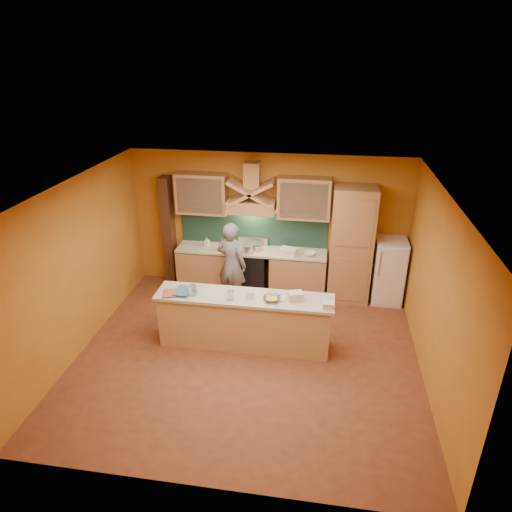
% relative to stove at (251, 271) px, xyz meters
% --- Properties ---
extents(floor, '(5.50, 5.00, 0.01)m').
position_rel_stove_xyz_m(floor, '(0.30, -2.20, -0.45)').
color(floor, brown).
rests_on(floor, ground).
extents(ceiling, '(5.50, 5.00, 0.01)m').
position_rel_stove_xyz_m(ceiling, '(0.30, -2.20, 2.35)').
color(ceiling, white).
rests_on(ceiling, wall_back).
extents(wall_back, '(5.50, 0.02, 2.80)m').
position_rel_stove_xyz_m(wall_back, '(0.30, 0.30, 0.95)').
color(wall_back, orange).
rests_on(wall_back, floor).
extents(wall_front, '(5.50, 0.02, 2.80)m').
position_rel_stove_xyz_m(wall_front, '(0.30, -4.70, 0.95)').
color(wall_front, orange).
rests_on(wall_front, floor).
extents(wall_left, '(0.02, 5.00, 2.80)m').
position_rel_stove_xyz_m(wall_left, '(-2.45, -2.20, 0.95)').
color(wall_left, orange).
rests_on(wall_left, floor).
extents(wall_right, '(0.02, 5.00, 2.80)m').
position_rel_stove_xyz_m(wall_right, '(3.05, -2.20, 0.95)').
color(wall_right, orange).
rests_on(wall_right, floor).
extents(base_cabinet_left, '(1.10, 0.60, 0.86)m').
position_rel_stove_xyz_m(base_cabinet_left, '(-0.95, 0.00, -0.02)').
color(base_cabinet_left, tan).
rests_on(base_cabinet_left, floor).
extents(base_cabinet_right, '(1.10, 0.60, 0.86)m').
position_rel_stove_xyz_m(base_cabinet_right, '(0.95, 0.00, -0.02)').
color(base_cabinet_right, tan).
rests_on(base_cabinet_right, floor).
extents(counter_top, '(3.00, 0.62, 0.04)m').
position_rel_stove_xyz_m(counter_top, '(-0.00, 0.00, 0.45)').
color(counter_top, beige).
rests_on(counter_top, base_cabinet_left).
extents(stove, '(0.60, 0.58, 0.90)m').
position_rel_stove_xyz_m(stove, '(0.00, 0.00, 0.00)').
color(stove, black).
rests_on(stove, floor).
extents(backsplash, '(3.00, 0.03, 0.70)m').
position_rel_stove_xyz_m(backsplash, '(-0.00, 0.28, 0.80)').
color(backsplash, '#17322B').
rests_on(backsplash, wall_back).
extents(range_hood, '(0.92, 0.50, 0.24)m').
position_rel_stove_xyz_m(range_hood, '(0.00, 0.05, 1.37)').
color(range_hood, tan).
rests_on(range_hood, wall_back).
extents(hood_chimney, '(0.30, 0.30, 0.50)m').
position_rel_stove_xyz_m(hood_chimney, '(0.00, 0.15, 1.95)').
color(hood_chimney, tan).
rests_on(hood_chimney, wall_back).
extents(upper_cabinet_left, '(1.00, 0.35, 0.80)m').
position_rel_stove_xyz_m(upper_cabinet_left, '(-1.00, 0.12, 1.55)').
color(upper_cabinet_left, tan).
rests_on(upper_cabinet_left, wall_back).
extents(upper_cabinet_right, '(1.00, 0.35, 0.80)m').
position_rel_stove_xyz_m(upper_cabinet_right, '(1.00, 0.12, 1.55)').
color(upper_cabinet_right, tan).
rests_on(upper_cabinet_right, wall_back).
extents(pantry_column, '(0.80, 0.60, 2.30)m').
position_rel_stove_xyz_m(pantry_column, '(1.95, 0.00, 0.70)').
color(pantry_column, tan).
rests_on(pantry_column, floor).
extents(fridge, '(0.58, 0.60, 1.30)m').
position_rel_stove_xyz_m(fridge, '(2.70, 0.00, 0.20)').
color(fridge, white).
rests_on(fridge, floor).
extents(trim_column_left, '(0.20, 0.30, 2.30)m').
position_rel_stove_xyz_m(trim_column_left, '(-1.75, 0.15, 0.70)').
color(trim_column_left, '#472816').
rests_on(trim_column_left, floor).
extents(island_body, '(2.80, 0.55, 0.88)m').
position_rel_stove_xyz_m(island_body, '(0.20, -1.90, -0.01)').
color(island_body, tan).
rests_on(island_body, floor).
extents(island_top, '(2.90, 0.62, 0.05)m').
position_rel_stove_xyz_m(island_top, '(0.20, -1.90, 0.47)').
color(island_top, beige).
rests_on(island_top, island_body).
extents(person, '(0.71, 0.59, 1.68)m').
position_rel_stove_xyz_m(person, '(-0.29, -0.56, 0.39)').
color(person, gray).
rests_on(person, floor).
extents(pot_large, '(0.24, 0.24, 0.15)m').
position_rel_stove_xyz_m(pot_large, '(-0.06, -0.12, 0.53)').
color(pot_large, silver).
rests_on(pot_large, stove).
extents(pot_small, '(0.25, 0.25, 0.13)m').
position_rel_stove_xyz_m(pot_small, '(0.11, 0.02, 0.51)').
color(pot_small, '#B6B5BC').
rests_on(pot_small, stove).
extents(soap_bottle_a, '(0.11, 0.11, 0.18)m').
position_rel_stove_xyz_m(soap_bottle_a, '(-0.92, 0.05, 0.56)').
color(soap_bottle_a, silver).
rests_on(soap_bottle_a, counter_top).
extents(soap_bottle_b, '(0.10, 0.10, 0.26)m').
position_rel_stove_xyz_m(soap_bottle_b, '(-0.58, -0.11, 0.60)').
color(soap_bottle_b, '#2F4F83').
rests_on(soap_bottle_b, counter_top).
extents(bowl_back, '(0.28, 0.28, 0.07)m').
position_rel_stove_xyz_m(bowl_back, '(1.16, -0.10, 0.51)').
color(bowl_back, white).
rests_on(bowl_back, counter_top).
extents(dish_rack, '(0.36, 0.31, 0.11)m').
position_rel_stove_xyz_m(dish_rack, '(0.75, -0.09, 0.53)').
color(dish_rack, white).
rests_on(dish_rack, counter_top).
extents(book_lower, '(0.28, 0.33, 0.03)m').
position_rel_stove_xyz_m(book_lower, '(-1.11, -2.05, 0.51)').
color(book_lower, '#AA553C').
rests_on(book_lower, island_top).
extents(book_upper, '(0.27, 0.36, 0.03)m').
position_rel_stove_xyz_m(book_upper, '(-0.93, -1.94, 0.53)').
color(book_upper, '#3A6380').
rests_on(book_upper, island_top).
extents(jar_large, '(0.14, 0.14, 0.17)m').
position_rel_stove_xyz_m(jar_large, '(-0.63, -1.99, 0.58)').
color(jar_large, silver).
rests_on(jar_large, island_top).
extents(jar_small, '(0.12, 0.12, 0.16)m').
position_rel_stove_xyz_m(jar_small, '(0.01, -2.05, 0.57)').
color(jar_small, white).
rests_on(jar_small, island_top).
extents(kitchen_scale, '(0.17, 0.17, 0.11)m').
position_rel_stove_xyz_m(kitchen_scale, '(0.30, -1.94, 0.55)').
color(kitchen_scale, white).
rests_on(kitchen_scale, island_top).
extents(mixing_bowl, '(0.27, 0.27, 0.07)m').
position_rel_stove_xyz_m(mixing_bowl, '(0.66, -1.97, 0.53)').
color(mixing_bowl, silver).
rests_on(mixing_bowl, island_top).
extents(cloth, '(0.30, 0.25, 0.02)m').
position_rel_stove_xyz_m(cloth, '(0.74, -1.88, 0.50)').
color(cloth, beige).
rests_on(cloth, island_top).
extents(grocery_bag_a, '(0.27, 0.24, 0.14)m').
position_rel_stove_xyz_m(grocery_bag_a, '(1.03, -1.91, 0.57)').
color(grocery_bag_a, beige).
rests_on(grocery_bag_a, island_top).
extents(grocery_bag_b, '(0.17, 0.14, 0.11)m').
position_rel_stove_xyz_m(grocery_bag_b, '(1.55, -2.08, 0.55)').
color(grocery_bag_b, beige).
rests_on(grocery_bag_b, island_top).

